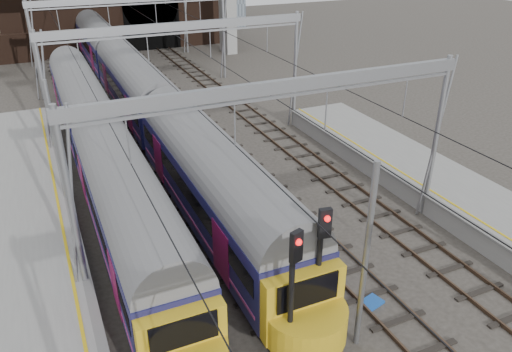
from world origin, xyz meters
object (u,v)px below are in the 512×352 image
signal_near_left (292,289)px  signal_near_centre (320,264)px  train_second (99,143)px  train_main (115,62)px

signal_near_left → signal_near_centre: signal_near_centre is taller
signal_near_left → signal_near_centre: (1.37, 0.72, 0.01)m
train_second → signal_near_left: bearing=-78.6°
train_second → signal_near_centre: (4.63, -15.53, 0.97)m
train_second → signal_near_left: size_ratio=5.77×
train_main → train_second: (-4.00, -17.78, -0.11)m
train_second → signal_near_centre: size_ratio=5.76×
train_second → signal_near_centre: 16.24m
signal_near_left → signal_near_centre: bearing=9.0°
train_second → signal_near_centre: bearing=-73.4°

